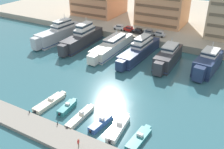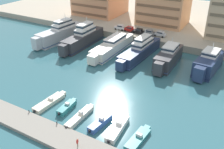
{
  "view_description": "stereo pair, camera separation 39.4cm",
  "coord_description": "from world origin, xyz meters",
  "px_view_note": "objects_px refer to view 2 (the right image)",
  "views": [
    {
      "loc": [
        19.92,
        -43.09,
        30.62
      ],
      "look_at": [
        -5.64,
        2.26,
        2.5
      ],
      "focal_mm": 40.0,
      "sensor_mm": 36.0,
      "label": 1
    },
    {
      "loc": [
        20.26,
        -42.89,
        30.62
      ],
      "look_at": [
        -5.64,
        2.26,
        2.5
      ],
      "focal_mm": 40.0,
      "sensor_mm": 36.0,
      "label": 2
    }
  ],
  "objects_px": {
    "motorboat_teal_left": "(67,107)",
    "car_white_far_left": "(120,27)",
    "motorboat_blue_center_left": "(101,122)",
    "car_red_left": "(130,29)",
    "pedestrian_near_edge": "(77,142)",
    "yacht_silver_far_left": "(61,33)",
    "motorboat_cream_mid_left": "(80,116)",
    "yacht_navy_center_right": "(208,63)",
    "car_black_mid_left": "(139,31)",
    "yacht_navy_center_left": "(140,50)",
    "motorboat_white_center": "(118,128)",
    "motorboat_cream_far_left": "(50,102)",
    "yacht_charcoal_left": "(83,38)",
    "yacht_charcoal_center": "(168,57)",
    "motorboat_teal_center_right": "(138,138)",
    "car_silver_center": "(160,34)",
    "car_grey_center_left": "(149,32)",
    "yacht_ivory_mid_left": "(112,46)"
  },
  "relations": [
    {
      "from": "yacht_charcoal_center",
      "to": "motorboat_cream_far_left",
      "type": "height_order",
      "value": "yacht_charcoal_center"
    },
    {
      "from": "yacht_silver_far_left",
      "to": "motorboat_blue_center_left",
      "type": "bearing_deg",
      "value": -41.11
    },
    {
      "from": "yacht_ivory_mid_left",
      "to": "yacht_charcoal_left",
      "type": "bearing_deg",
      "value": -176.59
    },
    {
      "from": "car_black_mid_left",
      "to": "motorboat_white_center",
      "type": "bearing_deg",
      "value": -69.93
    },
    {
      "from": "motorboat_white_center",
      "to": "car_red_left",
      "type": "xyz_separation_m",
      "value": [
        -20.14,
        45.43,
        2.59
      ]
    },
    {
      "from": "yacht_navy_center_right",
      "to": "car_black_mid_left",
      "type": "height_order",
      "value": "yacht_navy_center_right"
    },
    {
      "from": "motorboat_blue_center_left",
      "to": "car_red_left",
      "type": "distance_m",
      "value": 48.72
    },
    {
      "from": "yacht_charcoal_left",
      "to": "motorboat_cream_far_left",
      "type": "xyz_separation_m",
      "value": [
        13.02,
        -30.32,
        -2.25
      ]
    },
    {
      "from": "yacht_navy_center_right",
      "to": "car_black_mid_left",
      "type": "relative_size",
      "value": 3.69
    },
    {
      "from": "yacht_navy_center_left",
      "to": "car_white_far_left",
      "type": "xyz_separation_m",
      "value": [
        -14.02,
        13.8,
        0.98
      ]
    },
    {
      "from": "yacht_ivory_mid_left",
      "to": "car_red_left",
      "type": "bearing_deg",
      "value": 94.62
    },
    {
      "from": "yacht_ivory_mid_left",
      "to": "car_silver_center",
      "type": "relative_size",
      "value": 5.43
    },
    {
      "from": "yacht_navy_center_left",
      "to": "motorboat_cream_far_left",
      "type": "distance_m",
      "value": 32.22
    },
    {
      "from": "yacht_charcoal_center",
      "to": "car_black_mid_left",
      "type": "distance_m",
      "value": 21.02
    },
    {
      "from": "yacht_ivory_mid_left",
      "to": "motorboat_cream_far_left",
      "type": "relative_size",
      "value": 2.61
    },
    {
      "from": "motorboat_teal_left",
      "to": "car_white_far_left",
      "type": "xyz_separation_m",
      "value": [
        -11.85,
        45.06,
        2.6
      ]
    },
    {
      "from": "yacht_charcoal_center",
      "to": "yacht_navy_center_right",
      "type": "bearing_deg",
      "value": 7.5
    },
    {
      "from": "yacht_navy_center_right",
      "to": "motorboat_cream_far_left",
      "type": "relative_size",
      "value": 1.79
    },
    {
      "from": "yacht_ivory_mid_left",
      "to": "car_red_left",
      "type": "xyz_separation_m",
      "value": [
        -1.15,
        14.24,
        1.34
      ]
    },
    {
      "from": "motorboat_teal_left",
      "to": "pedestrian_near_edge",
      "type": "distance_m",
      "value": 11.74
    },
    {
      "from": "motorboat_teal_left",
      "to": "yacht_charcoal_center",
      "type": "bearing_deg",
      "value": 69.88
    },
    {
      "from": "yacht_navy_center_right",
      "to": "motorboat_blue_center_left",
      "type": "relative_size",
      "value": 2.36
    },
    {
      "from": "yacht_silver_far_left",
      "to": "yacht_charcoal_left",
      "type": "height_order",
      "value": "yacht_charcoal_left"
    },
    {
      "from": "motorboat_teal_left",
      "to": "pedestrian_near_edge",
      "type": "relative_size",
      "value": 3.63
    },
    {
      "from": "yacht_charcoal_center",
      "to": "yacht_navy_center_right",
      "type": "distance_m",
      "value": 10.35
    },
    {
      "from": "yacht_charcoal_left",
      "to": "yacht_navy_center_right",
      "type": "relative_size",
      "value": 1.36
    },
    {
      "from": "motorboat_blue_center_left",
      "to": "yacht_silver_far_left",
      "type": "bearing_deg",
      "value": 138.89
    },
    {
      "from": "motorboat_cream_far_left",
      "to": "car_grey_center_left",
      "type": "distance_m",
      "value": 45.54
    },
    {
      "from": "yacht_charcoal_left",
      "to": "car_grey_center_left",
      "type": "relative_size",
      "value": 5.02
    },
    {
      "from": "yacht_charcoal_center",
      "to": "pedestrian_near_edge",
      "type": "distance_m",
      "value": 38.16
    },
    {
      "from": "yacht_silver_far_left",
      "to": "motorboat_teal_left",
      "type": "xyz_separation_m",
      "value": [
        26.93,
        -30.23,
        -2.12
      ]
    },
    {
      "from": "yacht_navy_center_left",
      "to": "motorboat_white_center",
      "type": "bearing_deg",
      "value": -72.57
    },
    {
      "from": "car_grey_center_left",
      "to": "motorboat_teal_center_right",
      "type": "bearing_deg",
      "value": -69.66
    },
    {
      "from": "yacht_silver_far_left",
      "to": "motorboat_cream_mid_left",
      "type": "relative_size",
      "value": 2.64
    },
    {
      "from": "motorboat_cream_mid_left",
      "to": "car_red_left",
      "type": "bearing_deg",
      "value": 104.67
    },
    {
      "from": "car_red_left",
      "to": "motorboat_cream_mid_left",
      "type": "bearing_deg",
      "value": -75.33
    },
    {
      "from": "motorboat_cream_far_left",
      "to": "car_white_far_left",
      "type": "height_order",
      "value": "car_white_far_left"
    },
    {
      "from": "yacht_charcoal_left",
      "to": "motorboat_cream_mid_left",
      "type": "height_order",
      "value": "yacht_charcoal_left"
    },
    {
      "from": "yacht_silver_far_left",
      "to": "motorboat_cream_far_left",
      "type": "xyz_separation_m",
      "value": [
        22.46,
        -30.45,
        -2.24
      ]
    },
    {
      "from": "yacht_silver_far_left",
      "to": "motorboat_white_center",
      "type": "height_order",
      "value": "yacht_silver_far_left"
    },
    {
      "from": "motorboat_cream_far_left",
      "to": "yacht_silver_far_left",
      "type": "bearing_deg",
      "value": 126.42
    },
    {
      "from": "motorboat_blue_center_left",
      "to": "car_red_left",
      "type": "bearing_deg",
      "value": 109.94
    },
    {
      "from": "motorboat_teal_center_right",
      "to": "yacht_silver_far_left",
      "type": "bearing_deg",
      "value": 144.31
    },
    {
      "from": "motorboat_cream_mid_left",
      "to": "car_grey_center_left",
      "type": "distance_m",
      "value": 46.51
    },
    {
      "from": "yacht_navy_center_left",
      "to": "motorboat_teal_center_right",
      "type": "height_order",
      "value": "yacht_navy_center_left"
    },
    {
      "from": "motorboat_cream_far_left",
      "to": "car_silver_center",
      "type": "height_order",
      "value": "car_silver_center"
    },
    {
      "from": "motorboat_cream_far_left",
      "to": "motorboat_white_center",
      "type": "bearing_deg",
      "value": -0.8
    },
    {
      "from": "yacht_charcoal_left",
      "to": "car_white_far_left",
      "type": "height_order",
      "value": "yacht_charcoal_left"
    },
    {
      "from": "yacht_charcoal_center",
      "to": "motorboat_cream_mid_left",
      "type": "bearing_deg",
      "value": -102.61
    },
    {
      "from": "yacht_silver_far_left",
      "to": "yacht_navy_center_right",
      "type": "height_order",
      "value": "yacht_silver_far_left"
    }
  ]
}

